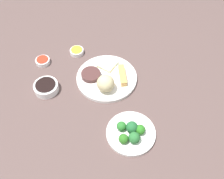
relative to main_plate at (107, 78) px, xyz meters
The scene contains 18 objects.
tabletop 0.05m from the main_plate, 104.36° to the right, with size 2.20×2.20×0.02m, color #513E3B.
main_plate is the anchor object (origin of this frame).
rice_scoop 0.08m from the main_plate, 73.96° to the right, with size 0.08×0.08×0.08m, color tan.
spring_roll 0.07m from the main_plate, 16.04° to the left, with size 0.11×0.03×0.03m, color tan.
crab_rangoon_wonton 0.07m from the main_plate, 106.04° to the left, with size 0.07×0.08×0.01m, color beige.
stir_fry_heap 0.07m from the main_plate, 163.96° to the right, with size 0.09×0.09×0.02m, color #462927.
broccoli_plate 0.30m from the main_plate, 52.36° to the right, with size 0.19×0.19×0.01m, color white.
broccoli_floret_0 0.32m from the main_plate, 59.59° to the right, with size 0.04×0.04×0.04m, color #2B6B1E.
broccoli_floret_1 0.29m from the main_plate, 51.27° to the right, with size 0.05×0.05×0.05m, color #205E2E.
broccoli_floret_2 0.31m from the main_plate, 46.36° to the right, with size 0.04×0.04×0.04m, color #29731E.
broccoli_floret_3 0.33m from the main_plate, 52.77° to the right, with size 0.04×0.04×0.04m, color #28682F.
broccoli_floret_4 0.27m from the main_plate, 58.60° to the right, with size 0.04×0.04×0.04m, color #286D29.
soy_sauce_bowl 0.27m from the main_plate, 147.94° to the right, with size 0.11×0.11×0.03m, color white.
soy_sauce_bowl_liquid 0.27m from the main_plate, 147.94° to the right, with size 0.09×0.09×0.00m, color black.
sauce_ramekin_sweet_and_sour 0.32m from the main_plate, behind, with size 0.07×0.07×0.02m, color white.
sauce_ramekin_sweet_and_sour_liquid 0.32m from the main_plate, behind, with size 0.05×0.05×0.00m, color red.
sauce_ramekin_hot_mustard 0.22m from the main_plate, 150.29° to the left, with size 0.07×0.07×0.02m, color white.
sauce_ramekin_hot_mustard_liquid 0.22m from the main_plate, 150.29° to the left, with size 0.05×0.05×0.00m, color yellow.
Camera 1 is at (0.28, -0.67, 0.92)m, focal length 41.47 mm.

